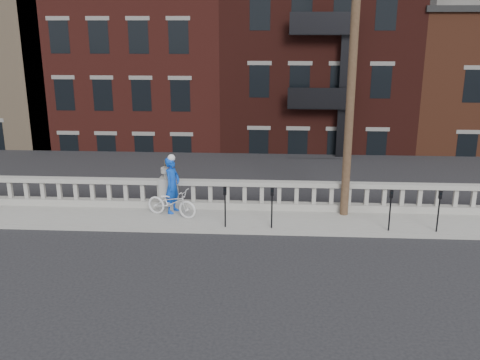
% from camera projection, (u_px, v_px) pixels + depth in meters
% --- Properties ---
extents(ground, '(120.00, 120.00, 0.00)m').
position_uv_depth(ground, '(143.00, 257.00, 15.45)').
color(ground, black).
rests_on(ground, ground).
extents(sidewalk, '(32.00, 2.20, 0.15)m').
position_uv_depth(sidewalk, '(163.00, 218.00, 18.30)').
color(sidewalk, gray).
rests_on(sidewalk, ground).
extents(balustrade, '(28.00, 0.34, 1.03)m').
position_uv_depth(balustrade, '(168.00, 194.00, 19.05)').
color(balustrade, gray).
rests_on(balustrade, sidewalk).
extents(planter_pedestal, '(0.55, 0.55, 1.76)m').
position_uv_depth(planter_pedestal, '(168.00, 189.00, 19.00)').
color(planter_pedestal, gray).
rests_on(planter_pedestal, sidewalk).
extents(lower_level, '(80.00, 44.00, 20.80)m').
position_uv_depth(lower_level, '(228.00, 81.00, 36.73)').
color(lower_level, '#605E59').
rests_on(lower_level, ground).
extents(utility_pole, '(1.60, 0.28, 10.00)m').
position_uv_depth(utility_pole, '(352.00, 64.00, 17.06)').
color(utility_pole, '#422D1E').
rests_on(utility_pole, sidewalk).
extents(parking_meter_b, '(0.10, 0.09, 1.36)m').
position_uv_depth(parking_meter_b, '(225.00, 202.00, 17.10)').
color(parking_meter_b, black).
rests_on(parking_meter_b, sidewalk).
extents(parking_meter_c, '(0.10, 0.09, 1.36)m').
position_uv_depth(parking_meter_c, '(272.00, 203.00, 17.01)').
color(parking_meter_c, black).
rests_on(parking_meter_c, sidewalk).
extents(parking_meter_d, '(0.10, 0.09, 1.36)m').
position_uv_depth(parking_meter_d, '(390.00, 205.00, 16.80)').
color(parking_meter_d, black).
rests_on(parking_meter_d, sidewalk).
extents(parking_meter_e, '(0.10, 0.09, 1.36)m').
position_uv_depth(parking_meter_e, '(439.00, 206.00, 16.71)').
color(parking_meter_e, black).
rests_on(parking_meter_e, sidewalk).
extents(bicycle, '(1.95, 1.22, 0.97)m').
position_uv_depth(bicycle, '(172.00, 202.00, 18.19)').
color(bicycle, silver).
rests_on(bicycle, sidewalk).
extents(cyclist, '(0.67, 0.83, 1.96)m').
position_uv_depth(cyclist, '(172.00, 185.00, 18.43)').
color(cyclist, '#0C40BE').
rests_on(cyclist, sidewalk).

